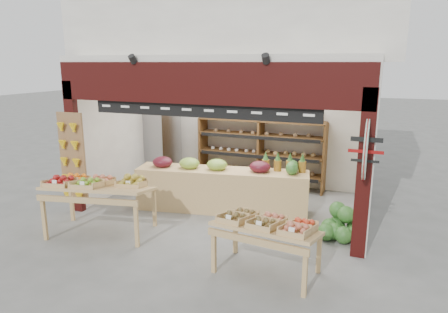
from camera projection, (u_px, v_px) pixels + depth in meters
ground at (221, 210)px, 8.27m from camera, size 60.00×60.00×0.00m
shop_structure at (248, 19)px, 8.83m from camera, size 6.36×5.12×5.40m
banana_board at (72, 159)px, 7.92m from camera, size 0.60×0.15×1.80m
gift_sign at (366, 149)px, 5.85m from camera, size 0.04×0.93×0.92m
back_shelving at (261, 140)px, 9.67m from camera, size 3.13×0.51×1.92m
refrigerator at (160, 140)px, 10.44m from camera, size 0.93×0.93×2.00m
cardboard_stack at (163, 185)px, 9.13m from camera, size 0.98×0.70×0.69m
mid_counter at (221, 188)px, 8.17m from camera, size 3.55×1.27×1.09m
display_table_left at (94, 185)px, 7.04m from camera, size 1.95×1.34×1.11m
display_table_right at (267, 225)px, 5.67m from camera, size 1.55×0.98×0.95m
watermelon_pile at (342, 226)px, 6.95m from camera, size 0.81×0.75×0.57m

